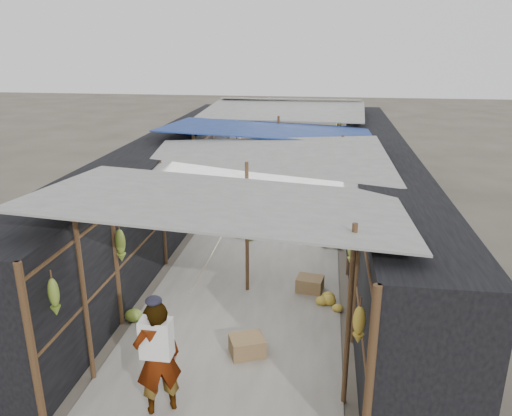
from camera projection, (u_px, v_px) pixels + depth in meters
The scene contains 14 objects.
ground at pixel (214, 390), 7.05m from camera, with size 80.00×80.00×0.00m, color #6B6356.
aisle_slab at pixel (268, 228), 13.15m from camera, with size 3.60×16.00×0.02m, color #9E998E.
stall_left at pixel (167, 182), 13.15m from camera, with size 1.40×15.00×2.30m, color black.
stall_right at pixel (376, 190), 12.44m from camera, with size 1.40×15.00×2.30m, color black.
crate_near at pixel (247, 346), 7.78m from camera, with size 0.52×0.41×0.31m, color olive.
crate_mid at pixel (310, 284), 9.78m from camera, with size 0.50×0.40×0.30m, color olive.
crate_back at pixel (239, 219), 13.39m from camera, with size 0.45×0.37×0.28m, color olive.
black_basin at pixel (333, 195), 15.72m from camera, with size 0.64×0.64×0.19m, color black.
vendor_elderly at pixel (158, 358), 6.40m from camera, with size 0.59×0.39×1.63m, color silver.
shopper_blue at pixel (266, 175), 15.47m from camera, with size 0.74×0.58×1.52m, color #215CA5.
vendor_seated at pixel (328, 177), 16.42m from camera, with size 0.57×0.33×0.88m, color #534D48.
market_canopy at pixel (271, 135), 12.71m from camera, with size 5.62×15.20×2.77m.
hanging_bananas at pixel (270, 162), 13.27m from camera, with size 3.96×14.35×0.82m.
floor_bananas at pixel (272, 214), 13.77m from camera, with size 3.85×10.43×0.35m.
Camera 1 is at (1.40, -5.73, 4.67)m, focal length 35.00 mm.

